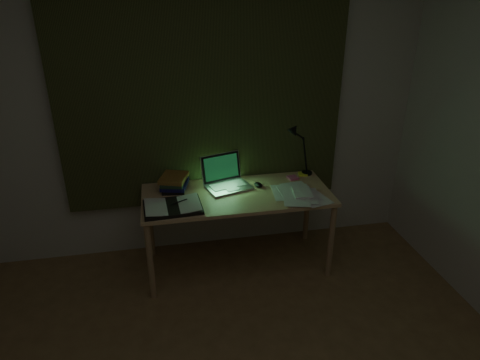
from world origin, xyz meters
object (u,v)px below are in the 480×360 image
(laptop, at_px, (229,174))
(desk, at_px, (237,230))
(loose_papers, at_px, (296,193))
(open_textbook, at_px, (173,206))
(book_stack, at_px, (174,182))
(desk_lamp, at_px, (309,147))

(laptop, bearing_deg, desk, -83.49)
(loose_papers, bearing_deg, open_textbook, -176.35)
(open_textbook, relative_size, loose_papers, 1.24)
(desk, bearing_deg, book_stack, 160.18)
(open_textbook, xyz_separation_m, loose_papers, (0.93, 0.06, -0.01))
(book_stack, xyz_separation_m, loose_papers, (0.90, -0.26, -0.05))
(desk, height_order, loose_papers, loose_papers)
(loose_papers, height_order, desk_lamp, desk_lamp)
(desk_lamp, bearing_deg, laptop, 177.64)
(loose_papers, distance_m, desk_lamp, 0.46)
(open_textbook, distance_m, desk_lamp, 1.22)
(open_textbook, bearing_deg, loose_papers, 0.52)
(open_textbook, distance_m, book_stack, 0.32)
(desk_lamp, bearing_deg, open_textbook, -174.89)
(desk, relative_size, loose_papers, 4.35)
(laptop, bearing_deg, loose_papers, -38.61)
(laptop, relative_size, desk_lamp, 0.79)
(open_textbook, height_order, loose_papers, open_textbook)
(laptop, height_order, open_textbook, laptop)
(desk, xyz_separation_m, desk_lamp, (0.64, 0.25, 0.56))
(laptop, height_order, book_stack, laptop)
(open_textbook, distance_m, loose_papers, 0.93)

